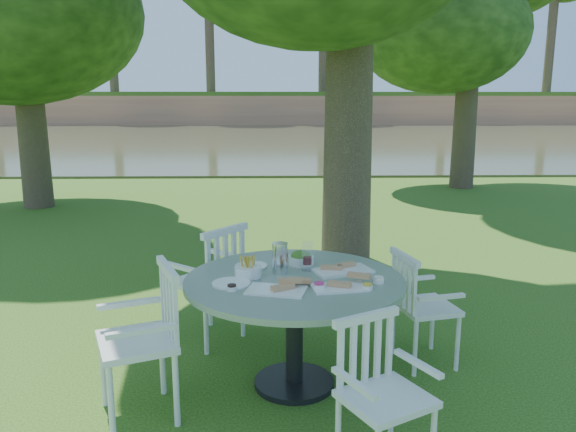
# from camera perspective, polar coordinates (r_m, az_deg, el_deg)

# --- Properties ---
(ground) EXTENTS (140.00, 140.00, 0.00)m
(ground) POSITION_cam_1_polar(r_m,az_deg,el_deg) (5.54, 0.05, -9.07)
(ground) COLOR #1E420D
(ground) RESTS_ON ground
(table) EXTENTS (1.49, 1.49, 0.79)m
(table) POSITION_cam_1_polar(r_m,az_deg,el_deg) (3.86, 0.65, -8.30)
(table) COLOR black
(table) RESTS_ON ground
(chair_ne) EXTENTS (0.49, 0.52, 0.86)m
(chair_ne) POSITION_cam_1_polar(r_m,az_deg,el_deg) (4.33, 12.83, -8.30)
(chair_ne) COLOR white
(chair_ne) RESTS_ON ground
(chair_nw) EXTENTS (0.67, 0.68, 0.98)m
(chair_nw) POSITION_cam_1_polar(r_m,az_deg,el_deg) (4.60, -7.37, -5.98)
(chair_nw) COLOR white
(chair_nw) RESTS_ON ground
(chair_sw) EXTENTS (0.61, 0.62, 0.96)m
(chair_sw) POSITION_cam_1_polar(r_m,az_deg,el_deg) (3.67, -13.69, -11.10)
(chair_sw) COLOR white
(chair_sw) RESTS_ON ground
(chair_se) EXTENTS (0.56, 0.55, 0.84)m
(chair_se) POSITION_cam_1_polar(r_m,az_deg,el_deg) (3.16, 8.97, -16.27)
(chair_se) COLOR white
(chair_se) RESTS_ON ground
(tableware) EXTENTS (1.13, 0.83, 0.22)m
(tableware) POSITION_cam_1_polar(r_m,az_deg,el_deg) (3.86, -0.01, -5.43)
(tableware) COLOR white
(tableware) RESTS_ON table
(river) EXTENTS (100.00, 28.00, 0.12)m
(river) POSITION_cam_1_polar(r_m,az_deg,el_deg) (28.24, -1.14, 7.79)
(river) COLOR #383A22
(river) RESTS_ON ground
(far_bank) EXTENTS (100.00, 18.00, 15.20)m
(far_bank) POSITION_cam_1_polar(r_m,az_deg,el_deg) (46.59, -0.94, 18.30)
(far_bank) COLOR #AA6A4F
(far_bank) RESTS_ON ground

